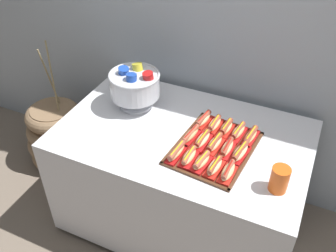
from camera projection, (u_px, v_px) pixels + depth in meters
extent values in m
plane|color=#7A6B5B|center=(180.00, 217.00, 2.73)|extent=(10.00, 10.00, 0.00)
cube|color=#9EA8B2|center=(221.00, 16.00, 2.33)|extent=(6.00, 0.10, 2.60)
cube|color=silver|center=(182.00, 177.00, 2.48)|extent=(1.48, 0.93, 0.75)
cylinder|color=black|center=(80.00, 222.00, 2.68)|extent=(0.05, 0.05, 0.04)
cylinder|color=black|center=(128.00, 160.00, 3.17)|extent=(0.05, 0.05, 0.04)
cylinder|color=black|center=(277.00, 209.00, 2.76)|extent=(0.05, 0.05, 0.04)
cylinder|color=#896B4C|center=(57.00, 134.00, 3.07)|extent=(0.33, 0.33, 0.52)
torus|color=#896B4C|center=(61.00, 152.00, 3.19)|extent=(0.48, 0.48, 0.12)
torus|color=#896B4C|center=(59.00, 140.00, 3.11)|extent=(0.49, 0.49, 0.12)
torus|color=#896B4C|center=(56.00, 128.00, 3.03)|extent=(0.46, 0.46, 0.12)
torus|color=#896B4C|center=(53.00, 115.00, 2.95)|extent=(0.43, 0.43, 0.12)
cylinder|color=#937F56|center=(49.00, 78.00, 2.80)|extent=(0.05, 0.07, 0.48)
cylinder|color=#937F56|center=(52.00, 77.00, 2.75)|extent=(0.06, 0.08, 0.54)
cube|color=#56331E|center=(214.00, 148.00, 2.13)|extent=(0.45, 0.56, 0.01)
cube|color=#56331E|center=(194.00, 176.00, 1.95)|extent=(0.40, 0.05, 0.01)
cube|color=#56331E|center=(231.00, 123.00, 2.30)|extent=(0.40, 0.05, 0.01)
cube|color=#56331E|center=(184.00, 136.00, 2.20)|extent=(0.06, 0.52, 0.01)
cube|color=#56331E|center=(247.00, 159.00, 2.05)|extent=(0.06, 0.52, 0.01)
cube|color=#B21414|center=(177.00, 155.00, 2.07)|extent=(0.07, 0.18, 0.02)
ellipsoid|color=#E0BC7F|center=(177.00, 152.00, 2.06)|extent=(0.06, 0.17, 0.04)
cylinder|color=#9E4C38|center=(177.00, 150.00, 2.05)|extent=(0.05, 0.16, 0.03)
cylinder|color=yellow|center=(177.00, 148.00, 2.04)|extent=(0.02, 0.13, 0.01)
cube|color=red|center=(189.00, 160.00, 2.04)|extent=(0.07, 0.16, 0.02)
ellipsoid|color=#E0BC7F|center=(189.00, 157.00, 2.03)|extent=(0.06, 0.15, 0.04)
cylinder|color=#A8563D|center=(189.00, 155.00, 2.02)|extent=(0.03, 0.15, 0.03)
cylinder|color=yellow|center=(189.00, 153.00, 2.01)|extent=(0.01, 0.12, 0.01)
cube|color=red|center=(201.00, 164.00, 2.01)|extent=(0.09, 0.16, 0.02)
ellipsoid|color=#E0BC7F|center=(202.00, 161.00, 2.00)|extent=(0.07, 0.15, 0.04)
cylinder|color=#A8563D|center=(202.00, 160.00, 1.99)|extent=(0.05, 0.14, 0.03)
cylinder|color=yellow|center=(202.00, 158.00, 1.98)|extent=(0.03, 0.12, 0.01)
cube|color=red|center=(214.00, 169.00, 1.98)|extent=(0.08, 0.16, 0.02)
ellipsoid|color=beige|center=(215.00, 166.00, 1.97)|extent=(0.07, 0.15, 0.04)
cylinder|color=brown|center=(215.00, 165.00, 1.96)|extent=(0.04, 0.14, 0.03)
cylinder|color=yellow|center=(215.00, 163.00, 1.95)|extent=(0.02, 0.12, 0.01)
cube|color=red|center=(228.00, 174.00, 1.95)|extent=(0.07, 0.16, 0.02)
ellipsoid|color=#E0BC7F|center=(228.00, 171.00, 1.94)|extent=(0.06, 0.15, 0.04)
cylinder|color=#9E4C38|center=(228.00, 169.00, 1.93)|extent=(0.03, 0.14, 0.03)
cylinder|color=red|center=(228.00, 168.00, 1.92)|extent=(0.01, 0.12, 0.01)
cube|color=red|center=(190.00, 138.00, 2.18)|extent=(0.08, 0.19, 0.02)
ellipsoid|color=tan|center=(191.00, 135.00, 2.17)|extent=(0.07, 0.17, 0.04)
cylinder|color=#A8563D|center=(191.00, 133.00, 2.16)|extent=(0.05, 0.16, 0.03)
cylinder|color=red|center=(191.00, 131.00, 2.15)|extent=(0.03, 0.14, 0.01)
cube|color=red|center=(202.00, 142.00, 2.15)|extent=(0.08, 0.18, 0.02)
ellipsoid|color=beige|center=(202.00, 139.00, 2.14)|extent=(0.07, 0.17, 0.04)
cylinder|color=brown|center=(202.00, 138.00, 2.13)|extent=(0.04, 0.15, 0.03)
cylinder|color=yellow|center=(203.00, 136.00, 2.13)|extent=(0.02, 0.13, 0.01)
cube|color=red|center=(214.00, 147.00, 2.12)|extent=(0.08, 0.17, 0.02)
ellipsoid|color=beige|center=(214.00, 143.00, 2.11)|extent=(0.07, 0.16, 0.04)
cylinder|color=brown|center=(215.00, 142.00, 2.10)|extent=(0.05, 0.16, 0.03)
cylinder|color=yellow|center=(215.00, 140.00, 2.09)|extent=(0.02, 0.13, 0.01)
cube|color=red|center=(227.00, 151.00, 2.09)|extent=(0.07, 0.17, 0.02)
ellipsoid|color=beige|center=(227.00, 148.00, 2.08)|extent=(0.05, 0.15, 0.04)
cylinder|color=#9E4C38|center=(227.00, 146.00, 2.07)|extent=(0.03, 0.15, 0.03)
cylinder|color=red|center=(227.00, 145.00, 2.07)|extent=(0.01, 0.12, 0.01)
cube|color=#B21414|center=(239.00, 156.00, 2.07)|extent=(0.09, 0.19, 0.02)
ellipsoid|color=beige|center=(240.00, 152.00, 2.05)|extent=(0.08, 0.17, 0.04)
cylinder|color=brown|center=(240.00, 151.00, 2.04)|extent=(0.05, 0.16, 0.03)
cylinder|color=yellow|center=(240.00, 149.00, 2.03)|extent=(0.03, 0.14, 0.01)
cube|color=red|center=(203.00, 123.00, 2.29)|extent=(0.09, 0.18, 0.02)
ellipsoid|color=beige|center=(203.00, 120.00, 2.28)|extent=(0.07, 0.16, 0.04)
cylinder|color=#9E4C38|center=(203.00, 118.00, 2.27)|extent=(0.05, 0.15, 0.03)
cylinder|color=red|center=(203.00, 116.00, 2.26)|extent=(0.03, 0.13, 0.01)
cube|color=red|center=(214.00, 127.00, 2.27)|extent=(0.07, 0.17, 0.02)
ellipsoid|color=#E0BC7F|center=(214.00, 124.00, 2.25)|extent=(0.06, 0.16, 0.04)
cylinder|color=#9E4C38|center=(215.00, 123.00, 2.25)|extent=(0.04, 0.14, 0.03)
cylinder|color=yellow|center=(215.00, 121.00, 2.24)|extent=(0.01, 0.12, 0.01)
cube|color=red|center=(226.00, 131.00, 2.24)|extent=(0.08, 0.16, 0.02)
ellipsoid|color=#E0BC7F|center=(226.00, 128.00, 2.22)|extent=(0.06, 0.15, 0.04)
cylinder|color=brown|center=(226.00, 126.00, 2.22)|extent=(0.04, 0.14, 0.03)
cylinder|color=yellow|center=(227.00, 124.00, 2.21)|extent=(0.02, 0.12, 0.01)
cube|color=red|center=(238.00, 135.00, 2.21)|extent=(0.08, 0.17, 0.02)
ellipsoid|color=#E0BC7F|center=(238.00, 132.00, 2.19)|extent=(0.07, 0.16, 0.04)
cylinder|color=#9E4C38|center=(238.00, 130.00, 2.19)|extent=(0.05, 0.15, 0.03)
cylinder|color=yellow|center=(239.00, 128.00, 2.18)|extent=(0.02, 0.13, 0.01)
cube|color=red|center=(250.00, 139.00, 2.18)|extent=(0.08, 0.18, 0.02)
ellipsoid|color=tan|center=(250.00, 136.00, 2.17)|extent=(0.07, 0.17, 0.04)
cylinder|color=brown|center=(251.00, 135.00, 2.16)|extent=(0.05, 0.16, 0.03)
cylinder|color=yellow|center=(251.00, 133.00, 2.15)|extent=(0.02, 0.13, 0.01)
cylinder|color=silver|center=(136.00, 105.00, 2.46)|extent=(0.21, 0.21, 0.02)
cone|color=silver|center=(136.00, 99.00, 2.43)|extent=(0.07, 0.07, 0.07)
cylinder|color=silver|center=(135.00, 85.00, 2.37)|extent=(0.31, 0.31, 0.14)
torus|color=silver|center=(134.00, 75.00, 2.32)|extent=(0.32, 0.32, 0.02)
cylinder|color=red|center=(149.00, 81.00, 2.31)|extent=(0.10, 0.10, 0.13)
cylinder|color=yellow|center=(139.00, 73.00, 2.39)|extent=(0.11, 0.10, 0.14)
cylinder|color=#1E47B2|center=(124.00, 76.00, 2.36)|extent=(0.10, 0.09, 0.14)
cylinder|color=#1E47B2|center=(132.00, 83.00, 2.29)|extent=(0.10, 0.11, 0.13)
cylinder|color=#EA5B19|center=(279.00, 182.00, 1.86)|extent=(0.09, 0.09, 0.10)
cylinder|color=#EA5B19|center=(279.00, 179.00, 1.85)|extent=(0.09, 0.09, 0.10)
cylinder|color=#EA5B19|center=(280.00, 177.00, 1.84)|extent=(0.09, 0.09, 0.10)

